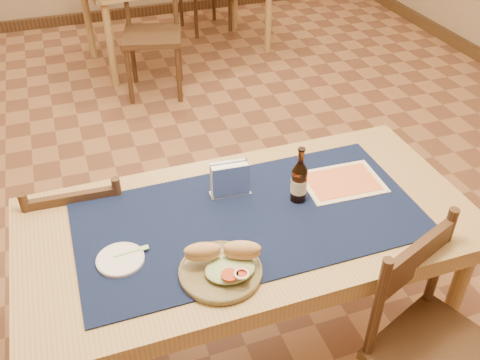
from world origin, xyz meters
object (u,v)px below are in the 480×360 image
object	(u,v)px
sandwich_plate	(223,266)
chair_main_far	(86,242)
beer_bottle	(299,181)
main_table	(249,236)
chair_main_near	(434,348)
napkin_holder	(230,180)

from	to	relation	value
sandwich_plate	chair_main_far	bearing A→B (deg)	121.80
sandwich_plate	beer_bottle	distance (m)	0.45
main_table	chair_main_near	world-z (taller)	chair_main_near
napkin_holder	beer_bottle	bearing A→B (deg)	-27.20
main_table	beer_bottle	world-z (taller)	beer_bottle
sandwich_plate	napkin_holder	size ratio (longest dim) A/B	1.74
chair_main_near	napkin_holder	xyz separation A→B (m)	(-0.50, 0.67, 0.36)
beer_bottle	napkin_holder	xyz separation A→B (m)	(-0.22, 0.11, -0.02)
main_table	beer_bottle	distance (m)	0.27
chair_main_far	sandwich_plate	distance (m)	0.85
chair_main_near	sandwich_plate	xyz separation A→B (m)	(-0.65, 0.29, 0.33)
main_table	chair_main_far	xyz separation A→B (m)	(-0.57, 0.43, -0.24)
sandwich_plate	main_table	bearing A→B (deg)	52.60
napkin_holder	chair_main_near	bearing A→B (deg)	-53.16
beer_bottle	napkin_holder	distance (m)	0.25
chair_main_near	napkin_holder	world-z (taller)	napkin_holder
chair_main_far	beer_bottle	size ratio (longest dim) A/B	3.71
sandwich_plate	chair_main_near	bearing A→B (deg)	-24.48
sandwich_plate	beer_bottle	size ratio (longest dim) A/B	1.21
napkin_holder	chair_main_far	bearing A→B (deg)	152.98
main_table	chair_main_far	world-z (taller)	chair_main_far
sandwich_plate	beer_bottle	world-z (taller)	beer_bottle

